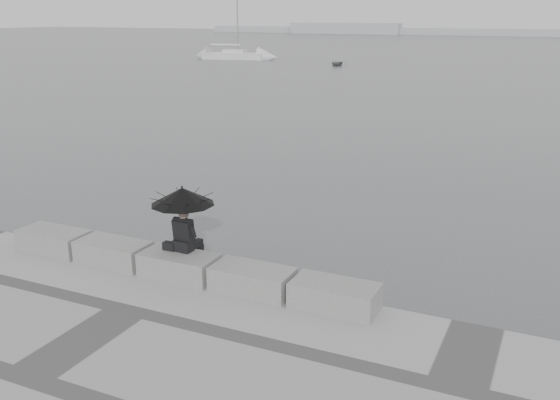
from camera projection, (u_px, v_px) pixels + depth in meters
The scene contains 11 objects.
ground at pixel (193, 290), 13.44m from camera, with size 360.00×360.00×0.00m, color #484B4D.
stone_block_far_left at pixel (54, 241), 14.21m from camera, with size 1.60×0.80×0.50m, color slate.
stone_block_left at pixel (114, 252), 13.52m from camera, with size 1.60×0.80×0.50m, color slate.
stone_block_centre at pixel (179, 265), 12.83m from camera, with size 1.60×0.80×0.50m, color slate.
stone_block_right at pixel (253, 280), 12.14m from camera, with size 1.60×0.80×0.50m, color slate.
stone_block_far_right at pixel (335, 296), 11.45m from camera, with size 1.60×0.80×0.50m, color slate.
seated_person at pixel (182, 203), 12.66m from camera, with size 1.32×1.32×1.39m.
bag at pixel (169, 246), 12.95m from camera, with size 0.27×0.15×0.17m, color black.
distant_landmass at pixel (512, 32), 150.44m from camera, with size 180.00×8.00×2.80m.
sailboat_left at pixel (234, 55), 77.77m from camera, with size 8.04×3.67×12.90m.
dinghy at pixel (337, 63), 69.00m from camera, with size 2.78×1.18×0.47m, color gray.
Camera 1 is at (6.91, -10.34, 5.77)m, focal length 40.00 mm.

